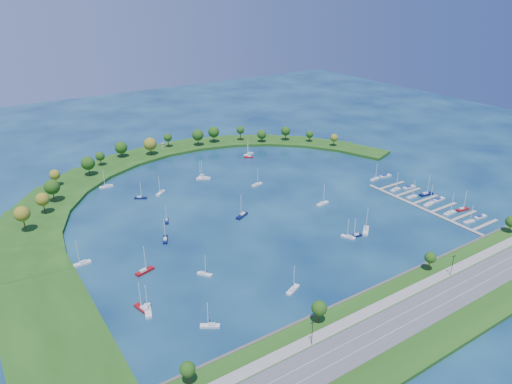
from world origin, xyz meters
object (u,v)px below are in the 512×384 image
moored_boat_8 (203,178)px  docked_boat_11 (385,176)px  moored_boat_16 (348,236)px  docked_boat_3 (462,209)px  moored_boat_2 (167,220)px  moored_boat_13 (355,235)px  moored_boat_14 (293,289)px  docked_boat_8 (395,189)px  moored_boat_17 (257,184)px  moored_boat_21 (145,271)px  moored_boat_18 (205,273)px  docked_boat_6 (412,196)px  moored_boat_5 (142,308)px  docked_boat_5 (439,199)px  moored_boat_15 (161,192)px  harbor_tower (163,146)px  docked_boat_10 (375,179)px  moored_boat_12 (210,325)px  moored_boat_3 (248,157)px  moored_boat_11 (106,186)px  moored_boat_9 (165,239)px  dock_system (430,205)px  moored_boat_20 (140,197)px  docked_boat_7 (426,194)px  docked_boat_4 (429,204)px  docked_boat_2 (450,213)px  moored_boat_1 (242,215)px  moored_boat_4 (148,310)px  docked_boat_9 (409,187)px  docked_boat_0 (469,221)px  moored_boat_19 (322,203)px  docked_boat_1 (480,217)px  moored_boat_6 (366,230)px  moored_boat_0 (249,154)px

moored_boat_8 → docked_boat_11: moored_boat_8 is taller
moored_boat_16 → docked_boat_3: size_ratio=0.89×
moored_boat_2 → moored_boat_13: 102.65m
moored_boat_14 → docked_boat_11: (132.37, 68.97, -0.24)m
docked_boat_3 → docked_boat_8: docked_boat_8 is taller
moored_boat_17 → moored_boat_21: 113.75m
moored_boat_18 → docked_boat_11: 162.82m
moored_boat_13 → docked_boat_6: 65.97m
moored_boat_5 → docked_boat_11: (191.01, 45.90, -0.26)m
moored_boat_2 → docked_boat_5: (149.79, -65.08, -0.18)m
moored_boat_13 → moored_boat_15: bearing=-49.5°
harbor_tower → docked_boat_10: size_ratio=0.36×
moored_boat_14 → moored_boat_12: bearing=157.8°
harbor_tower → moored_boat_3: 69.73m
moored_boat_3 → moored_boat_11: (-107.70, 2.54, 0.06)m
moored_boat_21 → docked_boat_5: size_ratio=1.46×
moored_boat_9 → docked_boat_8: bearing=-73.3°
dock_system → moored_boat_20: moored_boat_20 is taller
moored_boat_3 → docked_boat_7: size_ratio=0.75×
moored_boat_21 → moored_boat_15: bearing=47.5°
docked_boat_4 → docked_boat_5: 10.51m
moored_boat_11 → docked_boat_2: 211.58m
moored_boat_1 → moored_boat_4: size_ratio=1.01×
moored_boat_14 → docked_boat_9: (130.46, 46.98, -0.22)m
docked_boat_0 → docked_boat_7: size_ratio=0.77×
moored_boat_2 → docked_boat_8: 145.01m
moored_boat_8 → moored_boat_12: moored_boat_8 is taller
moored_boat_11 → moored_boat_15: bearing=135.9°
moored_boat_13 → moored_boat_20: bearing=-44.5°
moored_boat_15 → moored_boat_18: 97.32m
moored_boat_3 → docked_boat_5: 140.22m
moored_boat_3 → docked_boat_11: moored_boat_3 is taller
moored_boat_19 → docked_boat_10: bearing=4.0°
moored_boat_18 → docked_boat_1: size_ratio=1.24×
moored_boat_19 → docked_boat_1: 88.57m
docked_boat_1 → docked_boat_4: docked_boat_4 is taller
moored_boat_11 → moored_boat_8: bearing=163.6°
moored_boat_5 → docked_boat_8: bearing=-96.2°
moored_boat_13 → moored_boat_6: bearing=-164.2°
harbor_tower → moored_boat_9: 144.66m
moored_boat_11 → moored_boat_3: bearing=-177.0°
moored_boat_0 → docked_boat_9: bearing=99.9°
harbor_tower → docked_boat_2: docked_boat_2 is taller
moored_boat_17 → docked_boat_6: size_ratio=1.04×
moored_boat_20 → docked_boat_10: size_ratio=0.94×
moored_boat_21 → docked_boat_10: bearing=-8.2°
docked_boat_8 → docked_boat_9: bearing=-18.0°
moored_boat_1 → moored_boat_19: bearing=138.5°
dock_system → docked_boat_1: docked_boat_1 is taller
moored_boat_2 → moored_boat_11: moored_boat_11 is taller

